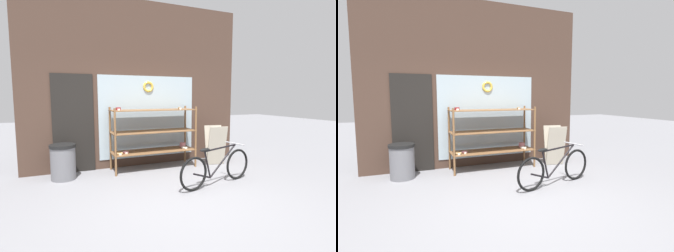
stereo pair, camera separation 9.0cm
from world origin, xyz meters
TOP-DOWN VIEW (x-y plane):
  - ground_plane at (0.00, 0.00)m, footprint 30.00×30.00m
  - storefront_facade at (-0.04, 2.31)m, footprint 5.12×0.13m
  - display_case at (0.20, 1.88)m, footprint 1.90×0.58m
  - bicycle at (0.87, 0.36)m, footprint 1.71×0.54m
  - sandwich_board at (1.66, 1.61)m, footprint 0.49×0.44m
  - trash_bin at (-1.72, 1.82)m, footprint 0.50×0.50m

SIDE VIEW (x-z plane):
  - ground_plane at x=0.00m, z-range 0.00..0.00m
  - bicycle at x=0.87m, z-range -0.04..0.70m
  - trash_bin at x=-1.72m, z-range 0.03..0.73m
  - sandwich_board at x=1.66m, z-range 0.01..0.93m
  - display_case at x=0.20m, z-range 0.12..1.52m
  - storefront_facade at x=-0.04m, z-range -0.06..3.73m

